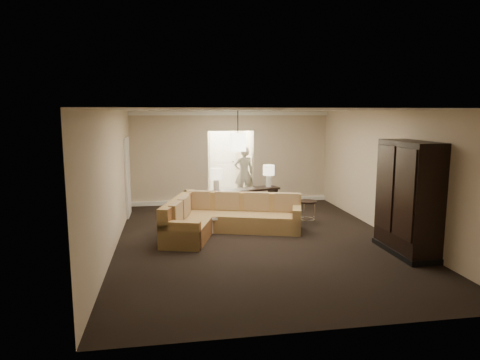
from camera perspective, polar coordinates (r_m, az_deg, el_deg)
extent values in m
plane|color=black|center=(9.44, 2.40, -7.96)|extent=(8.00, 8.00, 0.00)
cube|color=beige|center=(13.04, -1.20, 3.03)|extent=(6.00, 0.04, 2.80)
cube|color=beige|center=(5.36, 11.44, -5.74)|extent=(6.00, 0.04, 2.80)
cube|color=beige|center=(9.00, -16.57, 0.00)|extent=(0.04, 8.00, 2.80)
cube|color=beige|center=(10.18, 19.21, 0.87)|extent=(0.04, 8.00, 2.80)
cube|color=white|center=(9.03, 2.52, 9.30)|extent=(6.00, 8.00, 0.02)
cube|color=white|center=(12.92, -1.19, 8.89)|extent=(6.00, 0.10, 0.12)
cube|color=white|center=(13.19, -1.15, -2.79)|extent=(6.00, 0.10, 0.12)
cube|color=white|center=(11.80, -14.74, 0.40)|extent=(0.05, 0.90, 2.10)
cube|color=beige|center=(14.22, -1.77, -2.18)|extent=(1.40, 2.00, 0.01)
cube|color=#F9EBCB|center=(13.95, -4.66, 3.39)|extent=(0.04, 2.00, 2.80)
cube|color=#F9EBCB|center=(14.13, 1.02, 3.49)|extent=(0.04, 2.00, 2.80)
cube|color=#F9EBCB|center=(15.01, -2.32, 3.80)|extent=(1.40, 0.04, 2.80)
cube|color=white|center=(15.01, -2.30, 2.46)|extent=(0.90, 0.05, 2.10)
cube|color=brown|center=(10.17, -0.04, -5.53)|extent=(2.99, 1.67, 0.40)
cube|color=brown|center=(9.32, -7.12, -6.96)|extent=(1.22, 1.53, 0.40)
cube|color=brown|center=(10.38, 0.19, -2.85)|extent=(2.81, 1.06, 0.44)
cube|color=brown|center=(9.74, -8.26, -3.73)|extent=(0.89, 2.26, 0.44)
cube|color=brown|center=(10.06, 7.56, -5.21)|extent=(0.44, 0.88, 0.59)
cube|color=brown|center=(8.76, -8.09, -7.36)|extent=(0.88, 0.44, 0.59)
cube|color=#91684D|center=(10.51, -5.54, -2.63)|extent=(0.61, 0.32, 0.44)
cube|color=#91684D|center=(10.37, -1.68, -2.75)|extent=(0.61, 0.32, 0.44)
cube|color=#91684D|center=(10.29, 2.27, -2.85)|extent=(0.61, 0.32, 0.44)
cube|color=#91684D|center=(10.25, 6.27, -2.95)|extent=(0.61, 0.32, 0.44)
cube|color=#91684D|center=(9.80, -7.46, -3.52)|extent=(0.31, 0.59, 0.44)
cube|color=#91684D|center=(9.17, -8.54, -4.41)|extent=(0.31, 0.59, 0.44)
cube|color=white|center=(10.18, -5.98, -5.79)|extent=(0.98, 0.98, 0.32)
cube|color=white|center=(10.13, -6.00, -4.76)|extent=(1.09, 1.09, 0.06)
cube|color=black|center=(10.07, -6.20, -4.63)|extent=(0.07, 0.16, 0.02)
cube|color=#B8AFA1|center=(10.29, -5.41, -4.35)|extent=(0.25, 0.31, 0.01)
cube|color=black|center=(11.18, 0.45, -1.35)|extent=(2.04, 1.05, 0.05)
cube|color=black|center=(10.87, -3.80, -3.72)|extent=(0.20, 0.41, 0.73)
cube|color=black|center=(11.70, 4.38, -2.82)|extent=(0.20, 0.41, 0.73)
cube|color=black|center=(11.31, 0.44, -4.52)|extent=(1.94, 0.98, 0.04)
cube|color=black|center=(8.93, 21.57, -2.25)|extent=(0.61, 1.48, 2.21)
cube|color=black|center=(8.43, 21.07, -1.76)|extent=(0.03, 0.65, 1.69)
cube|color=black|center=(9.06, 18.71, -0.92)|extent=(0.03, 0.65, 1.69)
cube|color=black|center=(9.18, 21.19, -8.72)|extent=(0.65, 1.54, 0.11)
cylinder|color=black|center=(10.82, 9.00, -2.86)|extent=(0.46, 0.46, 0.04)
torus|color=silver|center=(10.92, 8.94, -5.15)|extent=(0.38, 0.38, 0.02)
cylinder|color=silver|center=(10.88, 9.90, -4.32)|extent=(0.02, 0.02, 0.54)
cylinder|color=silver|center=(11.02, 8.48, -4.12)|extent=(0.02, 0.02, 0.54)
cylinder|color=silver|center=(10.73, 8.51, -4.48)|extent=(0.02, 0.02, 0.54)
cylinder|color=white|center=(10.81, -3.17, -0.72)|extent=(0.15, 0.15, 0.32)
cylinder|color=beige|center=(10.76, -3.18, 0.83)|extent=(0.31, 0.31, 0.27)
cylinder|color=white|center=(11.52, 3.84, -0.12)|extent=(0.15, 0.15, 0.32)
cylinder|color=beige|center=(11.48, 3.85, 1.33)|extent=(0.31, 0.31, 0.27)
cylinder|color=black|center=(11.69, -0.28, 7.76)|extent=(0.02, 0.02, 0.60)
cube|color=#FFF1C6|center=(11.71, -0.28, 5.06)|extent=(0.38, 0.38, 0.48)
imported|color=beige|center=(13.46, 0.51, 1.27)|extent=(0.72, 0.51, 1.89)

